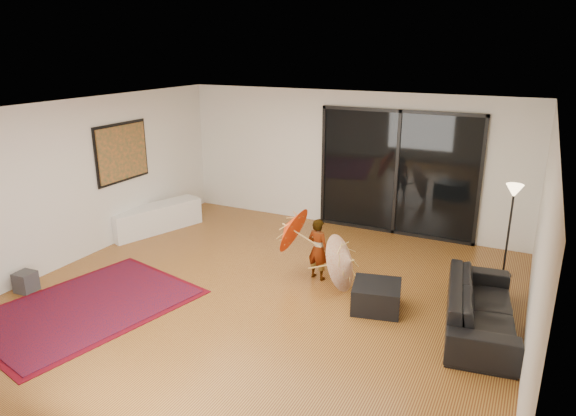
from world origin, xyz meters
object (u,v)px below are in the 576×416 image
Objects in this scene: child at (318,249)px; ottoman at (376,296)px; sofa at (481,307)px; media_console at (156,218)px.

ottoman is at bearing 167.52° from child.
child reaches higher than sofa.
sofa is (6.20, -1.05, 0.05)m from media_console.
child is at bearing 71.43° from sofa.
media_console is at bearing 72.35° from sofa.
media_console is 2.89× the size of ottoman.
sofa is at bearing 3.46° from ottoman.
ottoman is at bearing 85.40° from sofa.
sofa is 2.12× the size of child.
child is (-1.12, 0.54, 0.31)m from ottoman.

